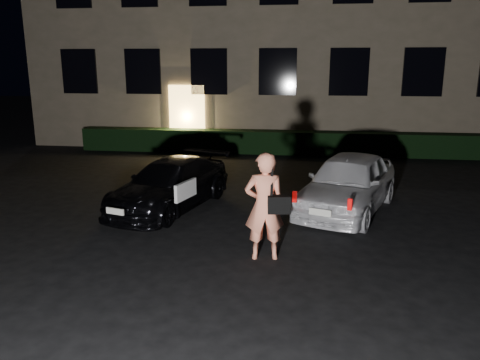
# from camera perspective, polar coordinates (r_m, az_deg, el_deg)

# --- Properties ---
(ground) EXTENTS (80.00, 80.00, 0.00)m
(ground) POSITION_cam_1_polar(r_m,az_deg,el_deg) (7.72, -0.56, -11.14)
(ground) COLOR black
(ground) RESTS_ON ground
(building) EXTENTS (20.00, 8.11, 12.00)m
(building) POSITION_cam_1_polar(r_m,az_deg,el_deg) (22.10, 5.40, 20.94)
(building) COLOR #6B604C
(building) RESTS_ON ground
(hedge) EXTENTS (15.00, 0.70, 0.85)m
(hedge) POSITION_cam_1_polar(r_m,az_deg,el_deg) (17.68, 4.36, 4.61)
(hedge) COLOR black
(hedge) RESTS_ON ground
(sedan) EXTENTS (2.57, 4.12, 1.11)m
(sedan) POSITION_cam_1_polar(r_m,az_deg,el_deg) (10.97, -8.53, -0.55)
(sedan) COLOR black
(sedan) RESTS_ON ground
(hatch) EXTENTS (2.85, 4.20, 1.33)m
(hatch) POSITION_cam_1_polar(r_m,az_deg,el_deg) (10.86, 13.07, -0.33)
(hatch) COLOR white
(hatch) RESTS_ON ground
(man) EXTENTS (0.83, 0.56, 1.87)m
(man) POSITION_cam_1_polar(r_m,az_deg,el_deg) (7.92, 3.05, -3.21)
(man) COLOR #FF916E
(man) RESTS_ON ground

